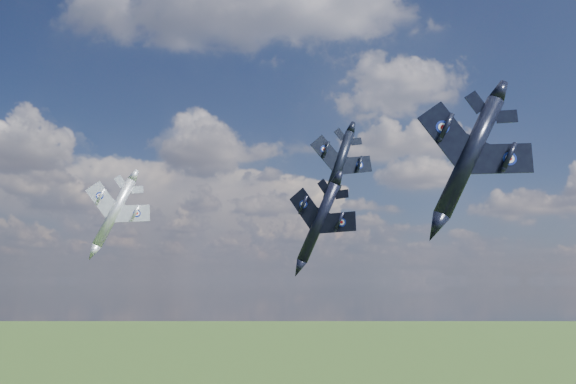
# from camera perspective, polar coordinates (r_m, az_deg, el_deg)

# --- Properties ---
(jet_lead_navy) EXTENTS (15.57, 17.59, 7.31)m
(jet_lead_navy) POSITION_cam_1_polar(r_m,az_deg,el_deg) (70.80, 3.14, -3.10)
(jet_lead_navy) COLOR black
(jet_right_navy) EXTENTS (11.94, 16.01, 7.99)m
(jet_right_navy) POSITION_cam_1_polar(r_m,az_deg,el_deg) (51.00, 17.91, 3.41)
(jet_right_navy) COLOR black
(jet_high_navy) EXTENTS (15.28, 17.61, 6.50)m
(jet_high_navy) POSITION_cam_1_polar(r_m,az_deg,el_deg) (83.07, 5.20, 2.75)
(jet_high_navy) COLOR black
(jet_left_silver) EXTENTS (15.31, 18.19, 7.64)m
(jet_left_silver) POSITION_cam_1_polar(r_m,az_deg,el_deg) (91.39, -17.23, -2.00)
(jet_left_silver) COLOR #A8AAB2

